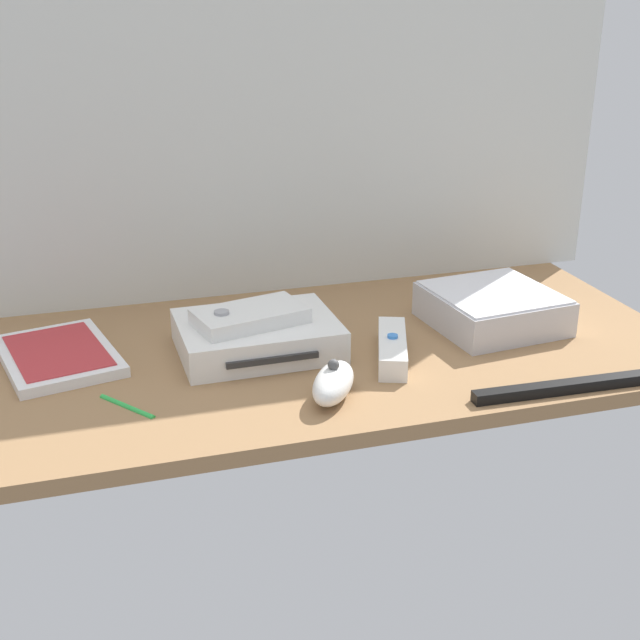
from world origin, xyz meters
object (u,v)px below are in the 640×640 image
remote_nunchuk (333,383)px  sensor_bar (565,387)px  game_case (58,355)px  game_console (258,336)px  remote_wand (392,348)px  mini_computer (492,308)px  remote_classic_pad (250,316)px  stylus_pen (127,405)px

remote_nunchuk → sensor_bar: bearing=18.4°
game_case → game_console: bearing=-22.2°
remote_wand → game_case: bearing=-175.5°
game_case → sensor_bar: size_ratio=0.90×
mini_computer → sensor_bar: bearing=-94.0°
remote_wand → remote_classic_pad: remote_classic_pad is taller
game_console → sensor_bar: size_ratio=0.89×
game_case → stylus_pen: 17.63cm
stylus_pen → remote_nunchuk: bearing=-11.0°
game_console → mini_computer: size_ratio=1.14×
remote_wand → remote_nunchuk: 13.98cm
game_case → sensor_bar: (59.02, -27.18, -0.06)cm
game_case → remote_wand: (42.46, -11.86, 0.75)cm
game_console → game_case: game_console is taller
stylus_pen → sensor_bar: bearing=-12.4°
remote_wand → sensor_bar: (16.56, -15.32, -0.81)cm
sensor_bar → remote_nunchuk: bearing=168.4°
remote_classic_pad → sensor_bar: (34.15, -22.28, -4.71)cm
remote_nunchuk → stylus_pen: remote_nunchuk is taller
mini_computer → remote_wand: 19.38cm
game_case → stylus_pen: bearing=-77.2°
game_console → mini_computer: (34.61, -0.69, 0.44)cm
mini_computer → remote_nunchuk: 32.92cm
mini_computer → sensor_bar: mini_computer is taller
mini_computer → remote_classic_pad: bearing=179.8°
game_console → remote_wand: game_console is taller
sensor_bar → stylus_pen: sensor_bar is taller
remote_nunchuk → remote_classic_pad: 17.37cm
mini_computer → remote_classic_pad: remote_classic_pad is taller
game_case → remote_classic_pad: size_ratio=1.36×
game_console → remote_wand: 18.15cm
remote_wand → remote_nunchuk: size_ratio=1.40×
game_case → stylus_pen: size_ratio=2.39×
game_console → sensor_bar: game_console is taller
game_case → remote_nunchuk: (31.55, -20.58, 1.28)cm
mini_computer → game_console: bearing=178.9°
game_console → stylus_pen: (-18.37, -11.56, -1.85)cm
game_console → stylus_pen: size_ratio=2.36×
mini_computer → sensor_bar: size_ratio=0.78×
game_case → sensor_bar: game_case is taller
mini_computer → remote_wand: bearing=-159.4°
remote_wand → stylus_pen: (-34.88, -4.05, -1.16)cm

